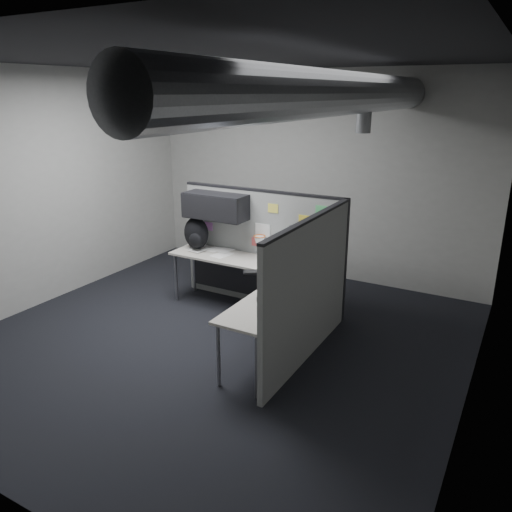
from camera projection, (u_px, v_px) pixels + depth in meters
The scene contains 12 objects.
room at pixel (256, 171), 5.11m from camera, with size 5.62×5.62×3.22m.
partition_back at pixel (249, 235), 6.85m from camera, with size 2.44×0.42×1.63m.
partition_right at pixel (309, 289), 5.43m from camera, with size 0.07×2.23×1.63m.
desk at pixel (255, 278), 6.34m from camera, with size 2.31×2.11×0.73m.
monitor at pixel (309, 250), 6.14m from camera, with size 0.64×0.64×0.53m.
keyboard at pixel (261, 273), 6.13m from camera, with size 0.45×0.36×0.04m.
mouse at pixel (281, 287), 5.67m from camera, with size 0.31×0.32×0.05m.
phone at pixel (266, 296), 5.39m from camera, with size 0.23×0.24×0.09m.
bottles at pixel (269, 314), 4.94m from camera, with size 0.14×0.17×0.08m.
cup at pixel (261, 312), 4.94m from camera, with size 0.09×0.09×0.12m, color silver.
papers at pixel (210, 249), 7.10m from camera, with size 0.81×0.57×0.02m.
backpack at pixel (196, 234), 7.05m from camera, with size 0.42×0.38×0.46m.
Camera 1 is at (3.07, -4.47, 2.86)m, focal length 35.00 mm.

